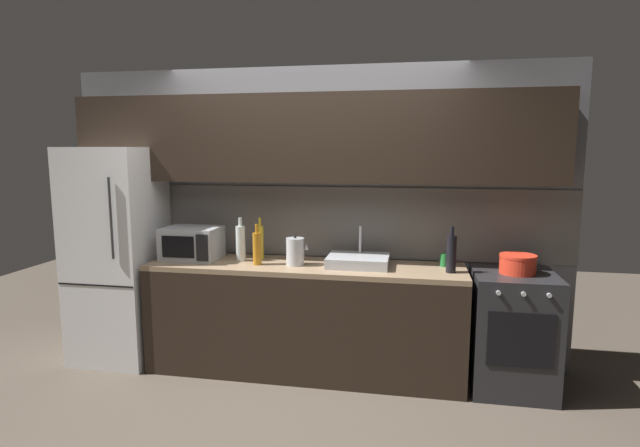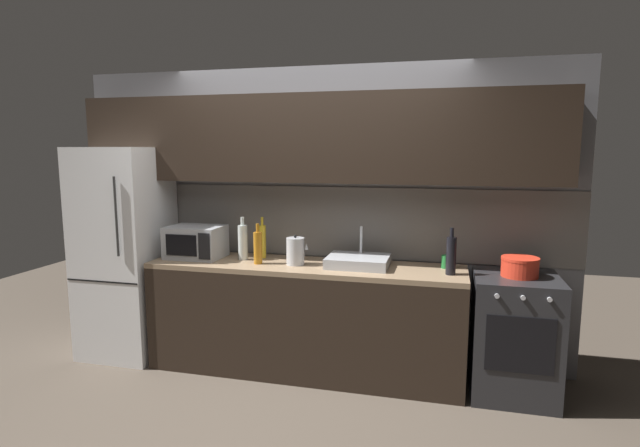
{
  "view_description": "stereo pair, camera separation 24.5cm",
  "coord_description": "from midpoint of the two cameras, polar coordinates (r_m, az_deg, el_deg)",
  "views": [
    {
      "loc": [
        0.85,
        -2.94,
        1.81
      ],
      "look_at": [
        0.13,
        0.9,
        1.23
      ],
      "focal_mm": 28.18,
      "sensor_mm": 36.0,
      "label": 1
    },
    {
      "loc": [
        1.09,
        -2.89,
        1.81
      ],
      "look_at": [
        0.13,
        0.9,
        1.23
      ],
      "focal_mm": 28.18,
      "sensor_mm": 36.0,
      "label": 2
    }
  ],
  "objects": [
    {
      "name": "sink_basin",
      "position": [
        3.98,
        6.12,
        -4.29
      ],
      "size": [
        0.48,
        0.38,
        0.3
      ],
      "color": "#ADAFB5",
      "rests_on": "counter_run"
    },
    {
      "name": "wine_bottle_dark",
      "position": [
        3.83,
        16.46,
        -3.48
      ],
      "size": [
        0.07,
        0.07,
        0.35
      ],
      "color": "black",
      "rests_on": "counter_run"
    },
    {
      "name": "counter_run",
      "position": [
        4.17,
        -0.02,
        -10.69
      ],
      "size": [
        2.54,
        0.6,
        0.9
      ],
      "color": "black",
      "rests_on": "ground"
    },
    {
      "name": "kettle",
      "position": [
        4.01,
        -1.05,
        -3.17
      ],
      "size": [
        0.18,
        0.14,
        0.24
      ],
      "color": "#B7BABF",
      "rests_on": "counter_run"
    },
    {
      "name": "wine_bottle_yellow",
      "position": [
        4.26,
        -4.92,
        -1.99
      ],
      "size": [
        0.06,
        0.06,
        0.35
      ],
      "color": "gold",
      "rests_on": "counter_run"
    },
    {
      "name": "wine_bottle_clear",
      "position": [
        4.21,
        -7.12,
        -2.09
      ],
      "size": [
        0.08,
        0.08,
        0.36
      ],
      "color": "silver",
      "rests_on": "counter_run"
    },
    {
      "name": "oven_range",
      "position": [
        4.1,
        22.82,
        -11.68
      ],
      "size": [
        0.6,
        0.62,
        0.9
      ],
      "color": "#232326",
      "rests_on": "ground"
    },
    {
      "name": "wine_bottle_amber",
      "position": [
        4.05,
        -5.35,
        -2.71
      ],
      "size": [
        0.07,
        0.07,
        0.33
      ],
      "color": "#B27019",
      "rests_on": "counter_run"
    },
    {
      "name": "ground_plane",
      "position": [
        3.57,
        -3.86,
        -22.14
      ],
      "size": [
        10.0,
        10.0,
        0.0
      ],
      "primitive_type": "plane",
      "color": "#4C4238"
    },
    {
      "name": "cooking_pot",
      "position": [
        3.96,
        23.42,
        -4.55
      ],
      "size": [
        0.27,
        0.27,
        0.14
      ],
      "color": "red",
      "rests_on": "oven_range"
    },
    {
      "name": "mug_green",
      "position": [
        4.05,
        15.81,
        -4.21
      ],
      "size": [
        0.07,
        0.07,
        0.1
      ],
      "primitive_type": "cylinder",
      "color": "#1E6B2D",
      "rests_on": "counter_run"
    },
    {
      "name": "refrigerator",
      "position": [
        4.71,
        -19.86,
        -3.07
      ],
      "size": [
        0.68,
        0.69,
        1.83
      ],
      "color": "white",
      "rests_on": "ground"
    },
    {
      "name": "back_wall",
      "position": [
        4.24,
        0.98,
        4.83
      ],
      "size": [
        4.28,
        0.44,
        2.5
      ],
      "color": "slate",
      "rests_on": "ground"
    },
    {
      "name": "microwave",
      "position": [
        4.37,
        -12.37,
        -2.06
      ],
      "size": [
        0.46,
        0.35,
        0.27
      ],
      "color": "#A8AAAF",
      "rests_on": "counter_run"
    }
  ]
}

